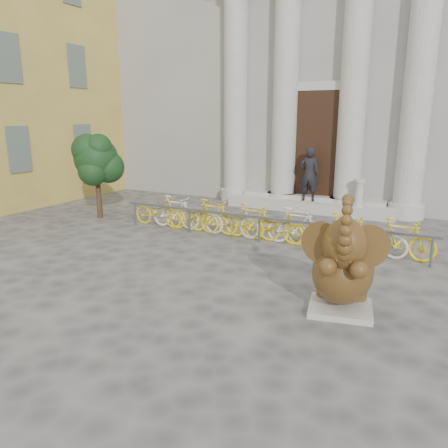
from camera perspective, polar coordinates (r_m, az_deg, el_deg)
The scene contains 8 objects.
ground at distance 8.00m, azimuth -9.42°, elevation -10.95°, with size 80.00×80.00×0.00m, color #474442.
classical_building at distance 21.30m, azimuth 16.54°, elevation 20.57°, with size 22.00×10.70×12.00m.
entrance_steps at distance 16.09m, azimuth 11.11°, elevation 2.38°, with size 6.00×1.20×0.36m, color #A8A59E.
elephant_statue at distance 7.78m, azimuth 15.27°, elevation -5.79°, with size 1.41×1.68×2.15m.
bike_rack at distance 11.97m, azimuth 5.05°, elevation 0.18°, with size 8.84×0.53×1.00m.
tree at distance 14.93m, azimuth -16.31°, elevation 8.05°, with size 1.61×1.46×2.79m.
pedestrian at distance 15.87m, azimuth 11.03°, elevation 6.39°, with size 0.70×0.46×1.91m, color black.
balustrade_post at distance 15.29m, azimuth 17.22°, elevation 3.74°, with size 0.38×0.38×0.93m.
Camera 1 is at (4.47, -5.73, 3.35)m, focal length 35.00 mm.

